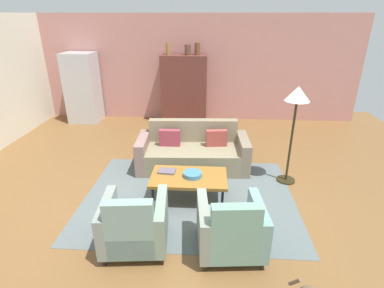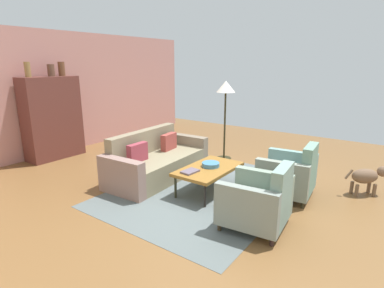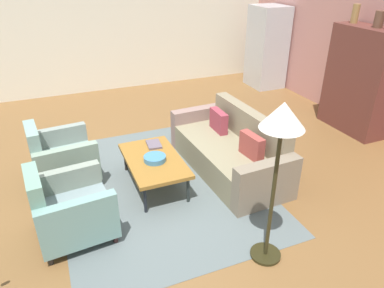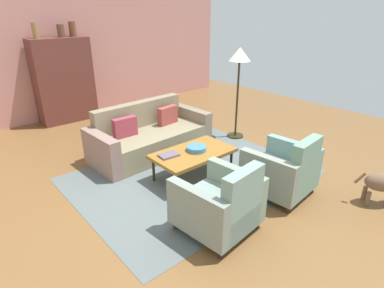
{
  "view_description": "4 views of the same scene",
  "coord_description": "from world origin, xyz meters",
  "px_view_note": "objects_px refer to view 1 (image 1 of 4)",
  "views": [
    {
      "loc": [
        0.36,
        -4.02,
        2.76
      ],
      "look_at": [
        0.06,
        0.64,
        0.74
      ],
      "focal_mm": 28.14,
      "sensor_mm": 36.0,
      "label": 1
    },
    {
      "loc": [
        -4.02,
        -2.47,
        2.1
      ],
      "look_at": [
        0.3,
        0.64,
        0.68
      ],
      "focal_mm": 28.82,
      "sensor_mm": 36.0,
      "label": 2
    },
    {
      "loc": [
        4.02,
        -0.97,
        2.78
      ],
      "look_at": [
        0.3,
        0.56,
        0.67
      ],
      "focal_mm": 33.26,
      "sensor_mm": 36.0,
      "label": 3
    },
    {
      "loc": [
        -2.72,
        -3.07,
        2.37
      ],
      "look_at": [
        0.06,
        0.17,
        0.52
      ],
      "focal_mm": 29.45,
      "sensor_mm": 36.0,
      "label": 4
    }
  ],
  "objects_px": {
    "armchair_right": "(231,230)",
    "cabinet": "(184,89)",
    "coffee_table": "(189,178)",
    "refrigerator": "(83,88)",
    "armchair_left": "(134,226)",
    "book_stack": "(167,171)",
    "vase_small": "(197,49)",
    "couch": "(193,152)",
    "vase_tall": "(168,49)",
    "floor_lamp": "(297,103)",
    "fruit_bowl": "(193,174)",
    "vase_round": "(188,50)"
  },
  "relations": [
    {
      "from": "coffee_table",
      "to": "armchair_left",
      "type": "distance_m",
      "value": 1.31
    },
    {
      "from": "coffee_table",
      "to": "cabinet",
      "type": "bearing_deg",
      "value": 96.05
    },
    {
      "from": "vase_tall",
      "to": "refrigerator",
      "type": "relative_size",
      "value": 0.17
    },
    {
      "from": "couch",
      "to": "vase_small",
      "type": "bearing_deg",
      "value": -91.67
    },
    {
      "from": "armchair_right",
      "to": "vase_round",
      "type": "height_order",
      "value": "vase_round"
    },
    {
      "from": "coffee_table",
      "to": "armchair_left",
      "type": "bearing_deg",
      "value": -116.98
    },
    {
      "from": "couch",
      "to": "armchair_right",
      "type": "xyz_separation_m",
      "value": [
        0.61,
        -2.35,
        0.06
      ]
    },
    {
      "from": "couch",
      "to": "vase_tall",
      "type": "distance_m",
      "value": 3.25
    },
    {
      "from": "coffee_table",
      "to": "refrigerator",
      "type": "height_order",
      "value": "refrigerator"
    },
    {
      "from": "armchair_right",
      "to": "couch",
      "type": "bearing_deg",
      "value": 99.22
    },
    {
      "from": "coffee_table",
      "to": "vase_tall",
      "type": "bearing_deg",
      "value": 101.85
    },
    {
      "from": "coffee_table",
      "to": "refrigerator",
      "type": "bearing_deg",
      "value": 130.11
    },
    {
      "from": "armchair_right",
      "to": "vase_round",
      "type": "bearing_deg",
      "value": 95.0
    },
    {
      "from": "book_stack",
      "to": "refrigerator",
      "type": "xyz_separation_m",
      "value": [
        -2.8,
        3.64,
        0.49
      ]
    },
    {
      "from": "refrigerator",
      "to": "vase_tall",
      "type": "bearing_deg",
      "value": 2.43
    },
    {
      "from": "couch",
      "to": "armchair_left",
      "type": "bearing_deg",
      "value": 73.09
    },
    {
      "from": "coffee_table",
      "to": "vase_tall",
      "type": "xyz_separation_m",
      "value": [
        -0.81,
        3.86,
        1.57
      ]
    },
    {
      "from": "vase_tall",
      "to": "vase_round",
      "type": "distance_m",
      "value": 0.5
    },
    {
      "from": "armchair_right",
      "to": "refrigerator",
      "type": "height_order",
      "value": "refrigerator"
    },
    {
      "from": "couch",
      "to": "fruit_bowl",
      "type": "xyz_separation_m",
      "value": [
        0.06,
        -1.19,
        0.16
      ]
    },
    {
      "from": "vase_small",
      "to": "refrigerator",
      "type": "bearing_deg",
      "value": -178.16
    },
    {
      "from": "armchair_right",
      "to": "fruit_bowl",
      "type": "relative_size",
      "value": 3.02
    },
    {
      "from": "couch",
      "to": "vase_round",
      "type": "height_order",
      "value": "vase_round"
    },
    {
      "from": "cabinet",
      "to": "vase_tall",
      "type": "distance_m",
      "value": 1.13
    },
    {
      "from": "armchair_left",
      "to": "fruit_bowl",
      "type": "xyz_separation_m",
      "value": [
        0.65,
        1.17,
        0.11
      ]
    },
    {
      "from": "coffee_table",
      "to": "book_stack",
      "type": "distance_m",
      "value": 0.39
    },
    {
      "from": "refrigerator",
      "to": "armchair_right",
      "type": "bearing_deg",
      "value": -52.55
    },
    {
      "from": "vase_small",
      "to": "vase_round",
      "type": "bearing_deg",
      "value": -180.0
    },
    {
      "from": "fruit_bowl",
      "to": "book_stack",
      "type": "relative_size",
      "value": 1.0
    },
    {
      "from": "couch",
      "to": "vase_tall",
      "type": "relative_size",
      "value": 7.01
    },
    {
      "from": "armchair_right",
      "to": "cabinet",
      "type": "relative_size",
      "value": 0.49
    },
    {
      "from": "vase_round",
      "to": "refrigerator",
      "type": "relative_size",
      "value": 0.14
    },
    {
      "from": "vase_round",
      "to": "vase_small",
      "type": "relative_size",
      "value": 0.84
    },
    {
      "from": "fruit_bowl",
      "to": "vase_small",
      "type": "xyz_separation_m",
      "value": [
        -0.12,
        3.86,
        1.5
      ]
    },
    {
      "from": "vase_small",
      "to": "fruit_bowl",
      "type": "bearing_deg",
      "value": -88.23
    },
    {
      "from": "armchair_left",
      "to": "vase_tall",
      "type": "bearing_deg",
      "value": 86.91
    },
    {
      "from": "book_stack",
      "to": "vase_round",
      "type": "height_order",
      "value": "vase_round"
    },
    {
      "from": "armchair_right",
      "to": "vase_small",
      "type": "height_order",
      "value": "vase_small"
    },
    {
      "from": "book_stack",
      "to": "floor_lamp",
      "type": "height_order",
      "value": "floor_lamp"
    },
    {
      "from": "armchair_left",
      "to": "book_stack",
      "type": "bearing_deg",
      "value": 74.29
    },
    {
      "from": "coffee_table",
      "to": "fruit_bowl",
      "type": "height_order",
      "value": "fruit_bowl"
    },
    {
      "from": "armchair_left",
      "to": "armchair_right",
      "type": "distance_m",
      "value": 1.2
    },
    {
      "from": "floor_lamp",
      "to": "vase_tall",
      "type": "bearing_deg",
      "value": 128.41
    },
    {
      "from": "book_stack",
      "to": "cabinet",
      "type": "height_order",
      "value": "cabinet"
    },
    {
      "from": "couch",
      "to": "coffee_table",
      "type": "relative_size",
      "value": 1.79
    },
    {
      "from": "armchair_left",
      "to": "book_stack",
      "type": "distance_m",
      "value": 1.3
    },
    {
      "from": "coffee_table",
      "to": "armchair_right",
      "type": "relative_size",
      "value": 1.36
    },
    {
      "from": "coffee_table",
      "to": "cabinet",
      "type": "relative_size",
      "value": 0.67
    },
    {
      "from": "cabinet",
      "to": "coffee_table",
      "type": "bearing_deg",
      "value": -83.95
    },
    {
      "from": "couch",
      "to": "vase_round",
      "type": "bearing_deg",
      "value": -86.33
    }
  ]
}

